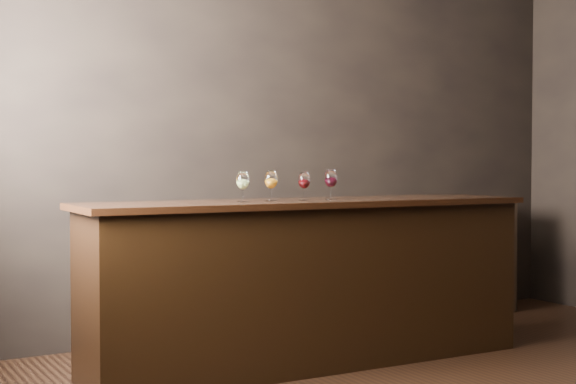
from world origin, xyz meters
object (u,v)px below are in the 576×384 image
glass_red_a (304,181)px  glass_red_b (331,179)px  bar_counter (310,285)px  back_bar_shelf (379,264)px  glass_amber (271,180)px  glass_white (243,181)px

glass_red_a → glass_red_b: bearing=-6.6°
bar_counter → glass_red_a: glass_red_a is taller
back_bar_shelf → glass_red_a: bearing=-145.2°
back_bar_shelf → glass_amber: glass_amber is taller
bar_counter → glass_amber: 0.68m
glass_red_b → glass_red_a: bearing=173.4°
bar_counter → glass_amber: size_ratio=15.36×
glass_amber → glass_white: bearing=-168.1°
back_bar_shelf → glass_white: size_ratio=14.18×
glass_white → glass_red_b: size_ratio=0.95×
bar_counter → glass_amber: bearing=174.6°
bar_counter → glass_white: 0.78m
glass_white → glass_amber: bearing=11.9°
bar_counter → back_bar_shelf: (1.09, 0.79, -0.03)m
back_bar_shelf → glass_amber: 1.68m
bar_counter → glass_red_b: size_ratio=14.80×
bar_counter → back_bar_shelf: bar_counter is taller
bar_counter → glass_red_b: glass_red_b is taller
glass_white → glass_red_a: size_ratio=1.03×
glass_amber → glass_red_a: (0.21, -0.03, -0.01)m
glass_white → glass_red_a: glass_white is taller
glass_amber → glass_red_b: 0.39m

